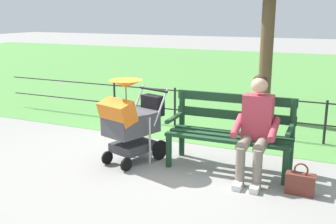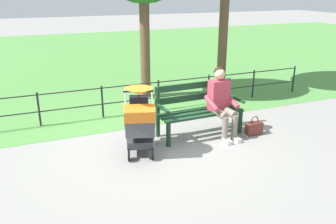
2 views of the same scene
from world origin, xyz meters
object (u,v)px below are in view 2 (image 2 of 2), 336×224
park_bench (198,107)px  handbag (254,128)px  stroller (140,120)px  person_on_bench (222,100)px

park_bench → handbag: (-0.95, 0.48, -0.40)m
park_bench → handbag: bearing=153.4°
stroller → handbag: bearing=177.9°
park_bench → handbag: park_bench is taller
stroller → person_on_bench: bearing=-174.0°
person_on_bench → handbag: (-0.59, 0.25, -0.55)m
person_on_bench → handbag: 0.84m
park_bench → person_on_bench: 0.45m
stroller → handbag: (-2.23, 0.08, -0.47)m
park_bench → stroller: size_ratio=1.40×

